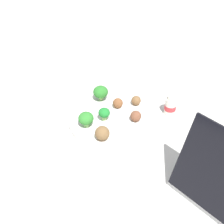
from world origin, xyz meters
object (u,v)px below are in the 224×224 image
Objects in this scene: knife at (31,119)px; broccoli_floret_far_rim at (86,119)px; plate at (112,119)px; fork at (35,112)px; meatball_near_rim at (136,116)px; broccoli_floret_near_rim at (104,113)px; meatball_front_left at (136,101)px; broccoli_floret_back_left at (101,92)px; napkin at (31,117)px; yogurt_bottle at (170,106)px; meatball_mid_left at (118,103)px; meatball_back_left at (102,133)px.

broccoli_floret_far_rim is at bearing -7.62° from knife.
fork is at bearing 177.90° from plate.
meatball_near_rim is (0.08, -0.01, 0.03)m from plate.
broccoli_floret_near_rim is 1.33× the size of meatball_front_left.
broccoli_floret_far_rim is 0.14m from broccoli_floret_back_left.
plate is at bearing -135.67° from meatball_front_left.
napkin is (-0.34, 0.00, -0.03)m from meatball_near_rim.
meatball_near_rim reaches higher than napkin.
meatball_front_left reaches higher than fork.
yogurt_bottle reaches higher than meatball_front_left.
yogurt_bottle is (0.11, 0.06, -0.00)m from meatball_near_rim.
broccoli_floret_back_left reaches higher than knife.
yogurt_bottle is (0.45, 0.08, 0.02)m from knife.
broccoli_floret_near_rim is at bearing -145.49° from plate.
broccoli_floret_back_left is 0.12m from meatball_front_left.
plate is 8.64× the size of meatball_front_left.
napkin is (-0.34, -0.08, -0.03)m from meatball_front_left.
napkin is 1.17× the size of knife.
meatball_near_rim is 1.08× the size of meatball_front_left.
napkin is 1.41× the size of fork.
meatball_mid_left is 0.48× the size of yogurt_bottle.
broccoli_floret_far_rim is 0.28m from yogurt_bottle.
meatball_near_rim is 0.49× the size of yogurt_bottle.
broccoli_floret_back_left reaches higher than meatball_near_rim.
broccoli_floret_back_left is at bearing 23.76° from napkin.
broccoli_floret_back_left is at bearing 78.77° from broccoli_floret_far_rim.
broccoli_floret_near_rim is 0.08m from meatball_mid_left.
broccoli_floret_near_rim reaches higher than fork.
meatball_front_left is at bearing 18.75° from meatball_mid_left.
meatball_back_left reaches higher than plate.
plate is 0.08m from meatball_near_rim.
broccoli_floret_near_rim is 0.99× the size of meatball_back_left.
plate is at bearing 34.51° from broccoli_floret_near_rim.
meatball_mid_left is 0.16m from meatball_back_left.
meatball_mid_left is (0.01, 0.05, 0.02)m from plate.
plate is 0.10m from broccoli_floret_far_rim.
broccoli_floret_far_rim reaches higher than broccoli_floret_near_rim.
meatball_near_rim is at bearing -89.37° from meatball_front_left.
meatball_near_rim is at bearing -3.39° from fork.
meatball_back_left is (-0.10, -0.09, 0.00)m from meatball_near_rim.
fork is at bearing -171.07° from meatball_mid_left.
broccoli_floret_far_rim is at bearing -145.70° from plate.
meatball_front_left is 0.34m from fork.
fork is 0.04m from knife.
yogurt_bottle is at bearing 7.80° from napkin.
meatball_back_left is at bearing -81.70° from broccoli_floret_back_left.
meatball_near_rim is at bearing -38.91° from broccoli_floret_back_left.
plate is 1.65× the size of napkin.
knife is at bearing -163.94° from meatball_mid_left.
broccoli_floret_near_rim is at bearing 92.57° from meatball_back_left.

